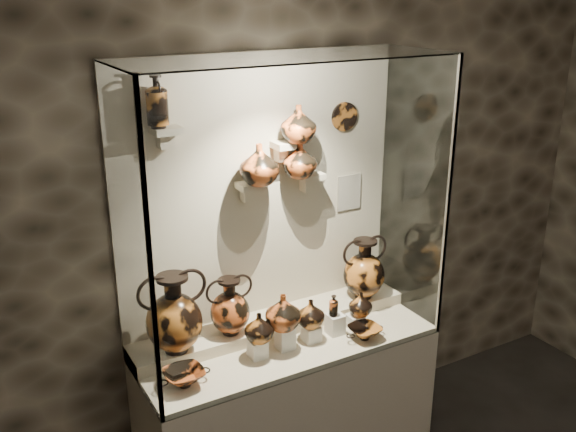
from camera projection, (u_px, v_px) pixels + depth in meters
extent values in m
cube|color=black|center=(260.00, 196.00, 3.61)|extent=(5.00, 0.02, 3.20)
cube|color=#C3B59C|center=(288.00, 406.00, 3.75)|extent=(1.70, 0.60, 0.80)
cube|color=beige|center=(288.00, 344.00, 3.61)|extent=(1.68, 0.58, 0.03)
cube|color=beige|center=(273.00, 325.00, 3.74)|extent=(1.70, 0.25, 0.10)
cube|color=#C3B59C|center=(261.00, 197.00, 3.61)|extent=(1.70, 0.03, 1.60)
cube|color=white|center=(318.00, 230.00, 3.11)|extent=(1.70, 0.01, 1.60)
cube|color=white|center=(129.00, 243.00, 2.95)|extent=(0.01, 0.60, 1.60)
cube|color=white|center=(414.00, 189.00, 3.74)|extent=(0.01, 0.60, 1.60)
cube|color=white|center=(288.00, 57.00, 3.08)|extent=(1.70, 0.60, 0.01)
cube|color=gray|center=(150.00, 265.00, 2.72)|extent=(0.02, 0.02, 1.60)
cube|color=gray|center=(448.00, 203.00, 3.50)|extent=(0.02, 0.02, 1.60)
cube|color=silver|center=(257.00, 348.00, 3.45)|extent=(0.09, 0.09, 0.10)
cube|color=silver|center=(285.00, 338.00, 3.52)|extent=(0.09, 0.09, 0.13)
cube|color=silver|center=(311.00, 333.00, 3.61)|extent=(0.09, 0.09, 0.09)
cube|color=silver|center=(335.00, 324.00, 3.68)|extent=(0.09, 0.09, 0.12)
cube|color=silver|center=(355.00, 321.00, 3.75)|extent=(0.09, 0.09, 0.08)
cube|color=#C3B59C|center=(166.00, 130.00, 3.14)|extent=(0.14, 0.12, 0.04)
cube|color=#C3B59C|center=(250.00, 186.00, 3.47)|extent=(0.14, 0.12, 0.04)
cube|color=#C3B59C|center=(282.00, 145.00, 3.49)|extent=(0.10, 0.12, 0.04)
cube|color=#C3B59C|center=(310.00, 176.00, 3.64)|extent=(0.14, 0.12, 0.04)
imported|color=#B26322|center=(259.00, 327.00, 3.39)|extent=(0.19, 0.19, 0.16)
imported|color=#C35422|center=(283.00, 312.00, 3.45)|extent=(0.21, 0.21, 0.20)
imported|color=#B26322|center=(310.00, 313.00, 3.56)|extent=(0.20, 0.20, 0.16)
imported|color=#B26322|center=(360.00, 304.00, 3.71)|extent=(0.15, 0.15, 0.14)
imported|color=#C35422|center=(259.00, 164.00, 3.39)|extent=(0.28, 0.28, 0.22)
imported|color=#C35422|center=(298.00, 124.00, 3.45)|extent=(0.20, 0.20, 0.20)
imported|color=#C35422|center=(300.00, 160.00, 3.52)|extent=(0.19, 0.19, 0.20)
cylinder|color=#98541D|center=(344.00, 117.00, 3.70)|extent=(0.17, 0.02, 0.17)
cube|color=beige|center=(349.00, 192.00, 3.89)|extent=(0.16, 0.01, 0.22)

